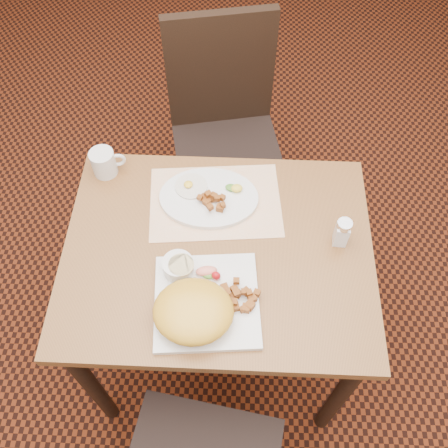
% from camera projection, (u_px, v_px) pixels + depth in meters
% --- Properties ---
extents(ground, '(8.00, 8.00, 0.00)m').
position_uv_depth(ground, '(220.00, 341.00, 2.07)').
color(ground, black).
rests_on(ground, ground).
extents(table, '(0.90, 0.70, 0.75)m').
position_uv_depth(table, '(218.00, 267.00, 1.54)').
color(table, brown).
rests_on(table, ground).
extents(chair_far, '(0.50, 0.50, 0.97)m').
position_uv_depth(chair_far, '(225.00, 125.00, 2.01)').
color(chair_far, black).
rests_on(chair_far, ground).
extents(placemat, '(0.42, 0.32, 0.00)m').
position_uv_depth(placemat, '(215.00, 202.00, 1.54)').
color(placemat, white).
rests_on(placemat, table).
extents(plate_square, '(0.30, 0.30, 0.02)m').
position_uv_depth(plate_square, '(207.00, 301.00, 1.35)').
color(plate_square, silver).
rests_on(plate_square, table).
extents(plate_oval, '(0.30, 0.23, 0.02)m').
position_uv_depth(plate_oval, '(209.00, 198.00, 1.53)').
color(plate_oval, silver).
rests_on(plate_oval, placemat).
extents(hollandaise_mound, '(0.21, 0.19, 0.08)m').
position_uv_depth(hollandaise_mound, '(193.00, 311.00, 1.28)').
color(hollandaise_mound, gold).
rests_on(hollandaise_mound, plate_square).
extents(ramekin, '(0.09, 0.09, 0.05)m').
position_uv_depth(ramekin, '(178.00, 266.00, 1.37)').
color(ramekin, silver).
rests_on(ramekin, plate_square).
extents(garnish_sq, '(0.08, 0.05, 0.03)m').
position_uv_depth(garnish_sq, '(209.00, 273.00, 1.37)').
color(garnish_sq, '#387223').
rests_on(garnish_sq, plate_square).
extents(fried_egg, '(0.10, 0.10, 0.02)m').
position_uv_depth(fried_egg, '(191.00, 186.00, 1.54)').
color(fried_egg, white).
rests_on(fried_egg, plate_oval).
extents(garnish_ov, '(0.06, 0.04, 0.02)m').
position_uv_depth(garnish_ov, '(235.00, 188.00, 1.53)').
color(garnish_ov, '#387223').
rests_on(garnish_ov, plate_oval).
extents(salt_shaker, '(0.05, 0.05, 0.10)m').
position_uv_depth(salt_shaker, '(342.00, 232.00, 1.42)').
color(salt_shaker, white).
rests_on(salt_shaker, table).
extents(coffee_mug, '(0.11, 0.08, 0.09)m').
position_uv_depth(coffee_mug, '(104.00, 163.00, 1.57)').
color(coffee_mug, silver).
rests_on(coffee_mug, table).
extents(home_fries_sq, '(0.12, 0.10, 0.03)m').
position_uv_depth(home_fries_sq, '(238.00, 297.00, 1.33)').
color(home_fries_sq, '#954F18').
rests_on(home_fries_sq, plate_square).
extents(home_fries_ov, '(0.09, 0.07, 0.03)m').
position_uv_depth(home_fries_ov, '(212.00, 200.00, 1.50)').
color(home_fries_ov, '#954F18').
rests_on(home_fries_ov, plate_oval).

